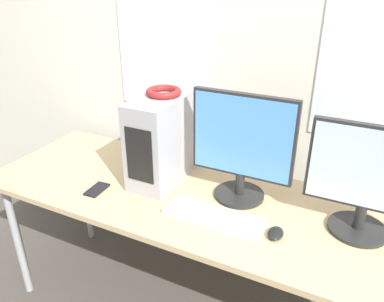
# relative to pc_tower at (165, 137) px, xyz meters

# --- Properties ---
(wall_back) EXTENTS (8.00, 0.07, 2.70)m
(wall_back) POSITION_rel_pc_tower_xyz_m (0.34, 0.38, 0.37)
(wall_back) COLOR beige
(wall_back) RESTS_ON ground_plane
(desk) EXTENTS (2.33, 0.72, 0.77)m
(desk) POSITION_rel_pc_tower_xyz_m (0.34, -0.11, -0.26)
(desk) COLOR tan
(desk) RESTS_ON ground_plane
(pc_tower) EXTENTS (0.19, 0.45, 0.42)m
(pc_tower) POSITION_rel_pc_tower_xyz_m (0.00, 0.00, 0.00)
(pc_tower) COLOR #9E9EA3
(pc_tower) RESTS_ON desk
(headphones) EXTENTS (0.17, 0.17, 0.03)m
(headphones) POSITION_rel_pc_tower_xyz_m (-0.00, 0.00, 0.23)
(headphones) COLOR maroon
(headphones) RESTS_ON pc_tower
(monitor_main) EXTENTS (0.46, 0.23, 0.49)m
(monitor_main) POSITION_rel_pc_tower_xyz_m (0.40, -0.02, 0.05)
(monitor_main) COLOR black
(monitor_main) RESTS_ON desk
(monitor_right_near) EXTENTS (0.46, 0.23, 0.45)m
(monitor_right_near) POSITION_rel_pc_tower_xyz_m (0.91, -0.05, 0.02)
(monitor_right_near) COLOR black
(monitor_right_near) RESTS_ON desk
(keyboard) EXTENTS (0.43, 0.14, 0.02)m
(keyboard) POSITION_rel_pc_tower_xyz_m (0.36, -0.23, -0.20)
(keyboard) COLOR silver
(keyboard) RESTS_ON desk
(mouse) EXTENTS (0.06, 0.09, 0.03)m
(mouse) POSITION_rel_pc_tower_xyz_m (0.63, -0.23, -0.20)
(mouse) COLOR black
(mouse) RESTS_ON desk
(cell_phone) EXTENTS (0.07, 0.13, 0.01)m
(cell_phone) POSITION_rel_pc_tower_xyz_m (-0.22, -0.27, -0.21)
(cell_phone) COLOR black
(cell_phone) RESTS_ON desk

